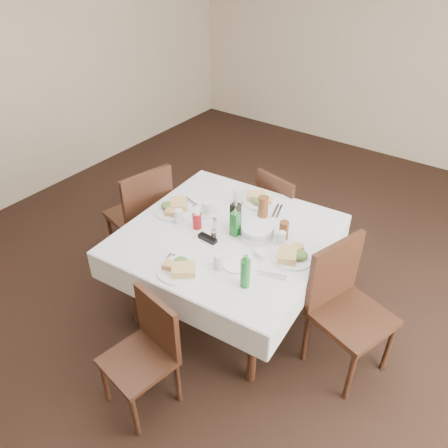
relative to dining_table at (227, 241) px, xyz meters
name	(u,v)px	position (x,y,z in m)	size (l,w,h in m)	color
ground_plane	(245,302)	(0.10, 0.13, -0.69)	(7.00, 7.00, 0.00)	black
room_shell	(253,105)	(0.10, 0.13, 1.02)	(6.04, 7.04, 2.80)	#C9B494
dining_table	(227,241)	(0.00, 0.00, 0.00)	(1.52, 1.52, 0.76)	black
chair_north	(281,210)	(-0.01, 0.86, -0.19)	(0.50, 0.50, 0.88)	black
chair_south	(147,347)	(0.07, -0.95, -0.22)	(0.45, 0.45, 0.82)	black
chair_east	(344,300)	(0.93, 0.05, -0.13)	(0.58, 0.58, 0.98)	black
chair_west	(143,211)	(-0.93, 0.05, -0.12)	(0.57, 0.57, 0.99)	black
meal_north	(259,199)	(-0.03, 0.50, 0.10)	(0.29, 0.29, 0.06)	white
meal_south	(180,268)	(0.00, -0.53, 0.10)	(0.29, 0.29, 0.06)	white
meal_east	(292,255)	(0.53, 0.02, 0.10)	(0.30, 0.30, 0.07)	white
meal_west	(174,208)	(-0.51, 0.00, 0.10)	(0.31, 0.31, 0.07)	white
side_plate_a	(219,200)	(-0.31, 0.33, 0.08)	(0.18, 0.18, 0.01)	white
side_plate_b	(236,265)	(0.27, -0.27, 0.08)	(0.17, 0.17, 0.01)	white
water_n	(238,197)	(-0.16, 0.38, 0.14)	(0.07, 0.07, 0.13)	silver
water_s	(218,261)	(0.19, -0.36, 0.13)	(0.06, 0.06, 0.11)	silver
water_e	(281,239)	(0.40, 0.10, 0.13)	(0.06, 0.06, 0.11)	silver
water_w	(179,217)	(-0.37, -0.11, 0.13)	(0.06, 0.06, 0.12)	silver
iced_tea_a	(263,207)	(0.10, 0.34, 0.16)	(0.08, 0.08, 0.17)	brown
iced_tea_b	(284,230)	(0.37, 0.18, 0.15)	(0.07, 0.07, 0.14)	brown
bread_basket	(257,232)	(0.21, 0.09, 0.11)	(0.25, 0.25, 0.08)	silver
oil_cruet_dark	(235,215)	(0.01, 0.09, 0.19)	(0.06, 0.06, 0.26)	black
oil_cruet_green	(235,223)	(0.06, 0.01, 0.18)	(0.06, 0.06, 0.24)	#1D7129
ketchup_bottle	(197,220)	(-0.22, -0.08, 0.14)	(0.07, 0.07, 0.15)	#A3131B
salt_shaker	(215,223)	(-0.12, 0.01, 0.11)	(0.03, 0.03, 0.07)	white
pepper_shaker	(214,235)	(-0.02, -0.13, 0.12)	(0.04, 0.04, 0.09)	#3A271D
coffee_mug	(208,208)	(-0.27, 0.12, 0.12)	(0.15, 0.15, 0.11)	white
sunglasses	(208,238)	(-0.06, -0.16, 0.09)	(0.15, 0.06, 0.03)	black
green_bottle	(245,273)	(0.42, -0.40, 0.18)	(0.06, 0.06, 0.24)	#1D7129
sugar_caddy	(260,254)	(0.35, -0.09, 0.10)	(0.10, 0.07, 0.05)	white
cutlery_n	(277,211)	(0.16, 0.46, 0.08)	(0.11, 0.21, 0.01)	silver
cutlery_s	(167,261)	(-0.14, -0.51, 0.08)	(0.08, 0.18, 0.01)	silver
cutlery_e	(272,275)	(0.51, -0.22, 0.08)	(0.20, 0.10, 0.01)	silver
cutlery_w	(190,202)	(-0.49, 0.17, 0.08)	(0.17, 0.09, 0.01)	silver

